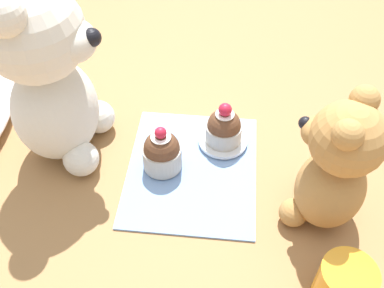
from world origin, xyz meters
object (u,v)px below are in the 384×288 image
Objects in this scene: teddy_bear_tan at (335,167)px; cupcake_near_tan_bear at (224,128)px; teddy_bear_cream at (48,75)px; cupcake_near_cream_bear at (162,152)px; juice_glass at (343,286)px; saucer_plate at (223,140)px.

cupcake_near_tan_bear is (0.11, 0.14, -0.06)m from teddy_bear_tan.
teddy_bear_cream reaches higher than cupcake_near_cream_bear.
cupcake_near_tan_bear is at bearing 32.05° from juice_glass.
cupcake_near_tan_bear is (0.00, 0.00, 0.03)m from saucer_plate.
teddy_bear_tan is at bearing -129.49° from saucer_plate.
teddy_bear_tan is at bearing -104.40° from cupcake_near_cream_bear.
saucer_plate is (0.03, -0.23, -0.13)m from teddy_bear_cream.
teddy_bear_tan reaches higher than juice_glass.
juice_glass is (-0.23, -0.15, -0.00)m from cupcake_near_tan_bear.
teddy_bear_tan is 2.59× the size of cupcake_near_cream_bear.
teddy_bear_cream is 1.41× the size of teddy_bear_tan.
teddy_bear_cream is 0.38m from teddy_bear_tan.
teddy_bear_cream is at bearing 61.60° from juice_glass.
teddy_bear_tan is 0.19m from cupcake_near_tan_bear.
teddy_bear_tan is at bearing -100.18° from teddy_bear_cream.
cupcake_near_cream_bear is 1.08× the size of cupcake_near_tan_bear.
cupcake_near_cream_bear is 1.02× the size of saucer_plate.
cupcake_near_cream_bear is at bearing -80.05° from teddy_bear_tan.
cupcake_near_cream_bear is (0.06, 0.22, -0.06)m from teddy_bear_tan.
cupcake_near_tan_bear is 0.28m from juice_glass.
teddy_bear_cream is at bearing 96.71° from cupcake_near_tan_bear.
teddy_bear_cream is at bearing 79.43° from cupcake_near_cream_bear.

